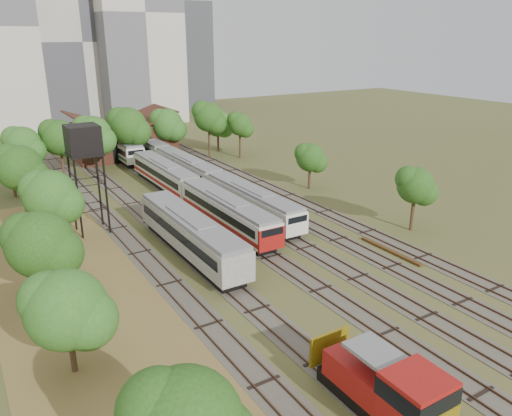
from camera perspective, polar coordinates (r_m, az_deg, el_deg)
ground at (r=40.05m, az=12.55°, el=-10.23°), size 240.00×240.00×0.00m
dry_grass_patch at (r=38.49m, az=-16.93°, el=-11.90°), size 14.00×60.00×0.04m
tracks at (r=58.49m, az=-4.96°, el=-0.20°), size 24.60×80.00×0.19m
railcar_red_set at (r=59.60m, az=-7.26°, el=1.89°), size 2.79×34.58×3.45m
railcar_green_set at (r=70.32m, az=-7.82°, el=4.49°), size 2.71×52.08×3.35m
railcar_rear at (r=85.52m, az=-15.26°, el=6.69°), size 2.89×16.08×3.57m
shunter_locomotive at (r=28.43m, az=15.05°, el=-19.55°), size 2.93×8.10×3.83m
old_grey_coach at (r=46.27m, az=-7.48°, el=-2.96°), size 3.05×18.00×3.77m
water_tower at (r=52.13m, az=-19.14°, el=7.05°), size 3.21×3.21×11.10m
rail_pile_far at (r=48.77m, az=15.12°, el=-4.77°), size 0.46×7.41×0.24m
maintenance_shed at (r=87.51m, az=-15.08°, el=7.66°), size 16.45×11.55×7.58m
tree_band_left at (r=44.33m, az=-22.98°, el=-1.39°), size 7.77×57.17×8.56m
tree_band_far at (r=78.92m, az=-14.19°, el=8.72°), size 36.40×10.03×9.21m
tree_band_right at (r=66.41m, az=6.07°, el=6.45°), size 4.69×41.48×7.46m
tower_centre at (r=127.46m, az=-20.18°, el=17.43°), size 20.00×18.00×36.00m
tower_right at (r=123.00m, az=-13.86°, el=20.79°), size 18.00×16.00×48.00m
tower_far_right at (r=147.03m, az=-8.12°, el=16.87°), size 12.00×12.00×28.00m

